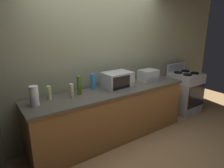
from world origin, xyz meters
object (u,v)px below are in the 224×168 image
at_px(bottle_vinegar, 71,91).
at_px(mug_yellow, 131,81).
at_px(bottle_spray_cleaner, 93,82).
at_px(stove_range, 184,92).
at_px(bottle_olive_oil, 79,85).
at_px(toaster_oven, 148,75).
at_px(paper_towel_roll, 34,96).
at_px(microwave, 117,80).
at_px(bottle_hand_soap, 49,93).

height_order(bottle_vinegar, mug_yellow, bottle_vinegar).
bearing_deg(bottle_spray_cleaner, stove_range, -5.27).
relative_size(bottle_olive_oil, bottle_spray_cleaner, 1.09).
height_order(bottle_olive_oil, bottle_spray_cleaner, bottle_olive_oil).
xyz_separation_m(toaster_oven, paper_towel_roll, (-2.11, -0.01, 0.03)).
distance_m(stove_range, bottle_vinegar, 2.75).
height_order(microwave, bottle_vinegar, microwave).
xyz_separation_m(microwave, bottle_hand_soap, (-1.14, 0.10, -0.03)).
bearing_deg(microwave, paper_towel_roll, 179.91).
relative_size(paper_towel_roll, mug_yellow, 2.77).
distance_m(stove_range, mug_yellow, 1.58).
relative_size(toaster_oven, paper_towel_roll, 1.26).
bearing_deg(bottle_spray_cleaner, bottle_olive_oil, -162.31).
bearing_deg(stove_range, microwave, 178.52).
bearing_deg(paper_towel_roll, mug_yellow, 1.96).
bearing_deg(bottle_hand_soap, microwave, -5.01).
distance_m(stove_range, paper_towel_roll, 3.27).
relative_size(stove_range, bottle_vinegar, 5.19).
height_order(toaster_oven, mug_yellow, toaster_oven).
distance_m(bottle_olive_oil, bottle_spray_cleaner, 0.31).
relative_size(toaster_oven, bottle_vinegar, 1.63).
height_order(bottle_vinegar, bottle_olive_oil, bottle_olive_oil).
height_order(stove_range, microwave, microwave).
height_order(stove_range, bottle_spray_cleaner, bottle_spray_cleaner).
bearing_deg(toaster_oven, paper_towel_roll, -179.73).
relative_size(stove_range, bottle_spray_cleaner, 4.04).
bearing_deg(stove_range, toaster_oven, 176.90).
relative_size(stove_range, mug_yellow, 11.07).
bearing_deg(microwave, bottle_spray_cleaner, 157.64).
bearing_deg(paper_towel_roll, stove_range, -0.89).
bearing_deg(bottle_spray_cleaner, toaster_oven, -7.40).
bearing_deg(bottle_hand_soap, mug_yellow, -1.48).
bearing_deg(bottle_olive_oil, toaster_oven, -2.07).
distance_m(bottle_spray_cleaner, mug_yellow, 0.75).
bearing_deg(stove_range, bottle_hand_soap, 177.17).
distance_m(stove_range, toaster_oven, 1.24).
relative_size(bottle_vinegar, bottle_olive_oil, 0.72).
height_order(paper_towel_roll, mug_yellow, paper_towel_roll).
bearing_deg(microwave, bottle_hand_soap, 174.99).
bearing_deg(bottle_hand_soap, stove_range, -2.83).
bearing_deg(paper_towel_roll, microwave, -0.09).
xyz_separation_m(bottle_olive_oil, bottle_spray_cleaner, (0.30, 0.10, -0.01)).
bearing_deg(paper_towel_roll, bottle_olive_oil, 5.14).
distance_m(toaster_oven, paper_towel_roll, 2.11).
xyz_separation_m(toaster_oven, bottle_vinegar, (-1.58, -0.01, -0.00)).
bearing_deg(bottle_spray_cleaner, microwave, -22.36).
bearing_deg(bottle_hand_soap, bottle_olive_oil, -4.55).
distance_m(toaster_oven, bottle_olive_oil, 1.43).
distance_m(bottle_hand_soap, bottle_vinegar, 0.32).
relative_size(microwave, toaster_oven, 1.41).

